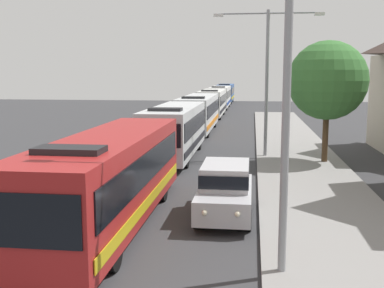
{
  "coord_description": "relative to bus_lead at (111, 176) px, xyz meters",
  "views": [
    {
      "loc": [
        3.3,
        -5.18,
        5.08
      ],
      "look_at": [
        0.84,
        14.15,
        2.14
      ],
      "focal_mm": 44.51,
      "sensor_mm": 36.0,
      "label": 1
    }
  ],
  "objects": [
    {
      "name": "bus_middle",
      "position": [
        0.0,
        25.66,
        0.0
      ],
      "size": [
        2.58,
        12.22,
        3.21
      ],
      "color": "silver",
      "rests_on": "ground_plane"
    },
    {
      "name": "bus_lead",
      "position": [
        0.0,
        0.0,
        0.0
      ],
      "size": [
        2.58,
        11.7,
        3.21
      ],
      "color": "maroon",
      "rests_on": "ground_plane"
    },
    {
      "name": "bus_second_in_line",
      "position": [
        -0.0,
        13.09,
        -0.0
      ],
      "size": [
        2.58,
        10.53,
        3.21
      ],
      "color": "silver",
      "rests_on": "ground_plane"
    },
    {
      "name": "streetlamp_mid",
      "position": [
        5.4,
        13.5,
        3.67
      ],
      "size": [
        6.3,
        0.28,
        8.49
      ],
      "color": "gray",
      "rests_on": "sidewalk"
    },
    {
      "name": "roadside_tree",
      "position": [
        8.64,
        11.97,
        2.95
      ],
      "size": [
        4.33,
        4.33,
        6.66
      ],
      "color": "#4C3823",
      "rests_on": "sidewalk"
    },
    {
      "name": "white_suv",
      "position": [
        3.7,
        1.47,
        -0.66
      ],
      "size": [
        1.86,
        4.56,
        1.9
      ],
      "color": "#B7B7BC",
      "rests_on": "ground_plane"
    },
    {
      "name": "bus_tail_end",
      "position": [
        -0.0,
        65.85,
        -0.0
      ],
      "size": [
        2.58,
        10.98,
        3.21
      ],
      "color": "#284C8C",
      "rests_on": "ground_plane"
    },
    {
      "name": "bus_rear",
      "position": [
        -0.0,
        52.64,
        -0.0
      ],
      "size": [
        2.58,
        11.68,
        3.21
      ],
      "color": "silver",
      "rests_on": "ground_plane"
    },
    {
      "name": "streetlamp_near",
      "position": [
        5.4,
        -3.36,
        3.15
      ],
      "size": [
        6.4,
        0.28,
        7.52
      ],
      "color": "gray",
      "rests_on": "sidewalk"
    },
    {
      "name": "bus_fourth_in_line",
      "position": [
        -0.0,
        39.5,
        -0.0
      ],
      "size": [
        2.58,
        11.19,
        3.21
      ],
      "color": "silver",
      "rests_on": "ground_plane"
    }
  ]
}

